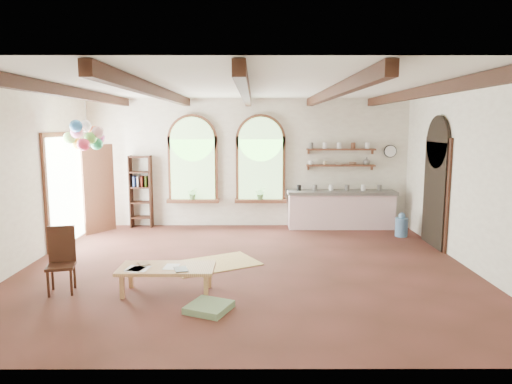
{
  "coord_description": "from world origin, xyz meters",
  "views": [
    {
      "loc": [
        0.16,
        -7.98,
        2.54
      ],
      "look_at": [
        0.18,
        0.6,
        1.29
      ],
      "focal_mm": 32.0,
      "sensor_mm": 36.0,
      "label": 1
    }
  ],
  "objects_px": {
    "kitchen_counter": "(341,209)",
    "side_chair": "(62,274)",
    "balloon_cluster": "(86,136)",
    "coffee_table": "(167,270)"
  },
  "relations": [
    {
      "from": "kitchen_counter",
      "to": "side_chair",
      "type": "bearing_deg",
      "value": -138.95
    },
    {
      "from": "side_chair",
      "to": "balloon_cluster",
      "type": "xyz_separation_m",
      "value": [
        -0.43,
        2.51,
        2.04
      ]
    },
    {
      "from": "coffee_table",
      "to": "balloon_cluster",
      "type": "bearing_deg",
      "value": 128.88
    },
    {
      "from": "balloon_cluster",
      "to": "side_chair",
      "type": "bearing_deg",
      "value": -80.21
    },
    {
      "from": "coffee_table",
      "to": "kitchen_counter",
      "type": "bearing_deg",
      "value": 52.13
    },
    {
      "from": "side_chair",
      "to": "coffee_table",
      "type": "bearing_deg",
      "value": -1.26
    },
    {
      "from": "kitchen_counter",
      "to": "balloon_cluster",
      "type": "xyz_separation_m",
      "value": [
        -5.54,
        -1.94,
        1.86
      ]
    },
    {
      "from": "coffee_table",
      "to": "balloon_cluster",
      "type": "xyz_separation_m",
      "value": [
        -2.05,
        2.55,
        1.97
      ]
    },
    {
      "from": "side_chair",
      "to": "balloon_cluster",
      "type": "bearing_deg",
      "value": 99.79
    },
    {
      "from": "side_chair",
      "to": "kitchen_counter",
      "type": "bearing_deg",
      "value": 41.05
    }
  ]
}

